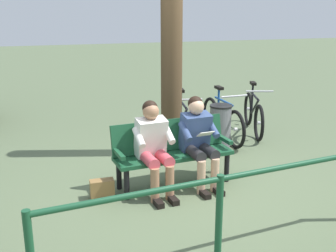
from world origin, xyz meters
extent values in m
plane|color=#566647|center=(0.00, 0.00, 0.00)|extent=(40.00, 40.00, 0.00)
cube|color=#194C2D|center=(0.21, -0.02, 0.42)|extent=(1.64, 0.64, 0.05)
cube|color=#194C2D|center=(0.24, -0.21, 0.66)|extent=(1.60, 0.34, 0.42)
cube|color=#194C2D|center=(-0.54, -0.12, 0.56)|extent=(0.11, 0.40, 0.05)
cube|color=#194C2D|center=(0.96, 0.07, 0.56)|extent=(0.11, 0.40, 0.05)
cylinder|color=black|center=(-0.52, 0.05, 0.20)|extent=(0.07, 0.07, 0.40)
cylinder|color=black|center=(0.90, 0.24, 0.20)|extent=(0.07, 0.07, 0.40)
cylinder|color=black|center=(-0.48, -0.29, 0.20)|extent=(0.07, 0.07, 0.40)
cylinder|color=black|center=(0.95, -0.10, 0.20)|extent=(0.07, 0.07, 0.40)
cube|color=#334772|center=(-0.10, -0.09, 0.71)|extent=(0.42, 0.35, 0.55)
sphere|color=#D8A884|center=(-0.10, -0.07, 1.06)|extent=(0.21, 0.21, 0.21)
sphere|color=black|center=(-0.10, -0.10, 1.10)|extent=(0.20, 0.20, 0.20)
cylinder|color=#262628|center=(-0.23, 0.10, 0.49)|extent=(0.20, 0.42, 0.15)
cylinder|color=#D8A884|center=(-0.25, 0.30, 0.23)|extent=(0.11, 0.11, 0.45)
cube|color=black|center=(-0.26, 0.40, 0.04)|extent=(0.12, 0.23, 0.07)
cylinder|color=#334772|center=(-0.32, 0.01, 0.77)|extent=(0.13, 0.31, 0.23)
cylinder|color=#262628|center=(-0.03, 0.13, 0.49)|extent=(0.20, 0.42, 0.15)
cylinder|color=#D8A884|center=(-0.05, 0.32, 0.23)|extent=(0.11, 0.11, 0.45)
cube|color=black|center=(-0.07, 0.42, 0.04)|extent=(0.12, 0.23, 0.07)
cylinder|color=#334772|center=(0.08, 0.06, 0.77)|extent=(0.13, 0.31, 0.23)
cube|color=silver|center=(-0.14, 0.21, 0.77)|extent=(0.21, 0.15, 0.09)
cube|color=white|center=(0.53, 0.00, 0.71)|extent=(0.42, 0.35, 0.55)
sphere|color=#A87554|center=(0.53, 0.02, 1.06)|extent=(0.21, 0.21, 0.21)
sphere|color=black|center=(0.53, -0.01, 1.10)|extent=(0.20, 0.20, 0.20)
cylinder|color=#D84C59|center=(0.41, 0.18, 0.49)|extent=(0.20, 0.42, 0.15)
cylinder|color=#A87554|center=(0.38, 0.38, 0.23)|extent=(0.11, 0.11, 0.45)
cube|color=black|center=(0.37, 0.48, 0.04)|extent=(0.12, 0.23, 0.07)
cylinder|color=white|center=(0.32, 0.09, 0.77)|extent=(0.13, 0.31, 0.23)
cylinder|color=#D84C59|center=(0.61, 0.21, 0.49)|extent=(0.20, 0.42, 0.15)
cylinder|color=#A87554|center=(0.58, 0.41, 0.23)|extent=(0.11, 0.11, 0.45)
cube|color=black|center=(0.57, 0.51, 0.04)|extent=(0.12, 0.23, 0.07)
cylinder|color=white|center=(0.72, 0.14, 0.77)|extent=(0.13, 0.31, 0.23)
cube|color=olive|center=(1.20, 0.10, 0.12)|extent=(0.30, 0.15, 0.24)
cylinder|color=#4C3823|center=(-0.11, -1.27, 1.95)|extent=(0.34, 0.34, 3.90)
cylinder|color=slate|center=(-0.99, -1.34, 0.35)|extent=(0.36, 0.36, 0.70)
cylinder|color=black|center=(-0.99, -1.34, 0.72)|extent=(0.38, 0.38, 0.03)
torus|color=black|center=(-1.77, -1.44, 0.33)|extent=(0.23, 0.65, 0.66)
cylinder|color=silver|center=(-1.77, -1.44, 0.33)|extent=(0.06, 0.07, 0.06)
torus|color=black|center=(-2.04, -2.43, 0.33)|extent=(0.23, 0.65, 0.66)
cylinder|color=silver|center=(-2.04, -2.43, 0.33)|extent=(0.06, 0.07, 0.06)
cylinder|color=black|center=(-1.91, -1.93, 0.71)|extent=(0.21, 0.62, 0.04)
cylinder|color=black|center=(-1.88, -1.86, 0.51)|extent=(0.20, 0.59, 0.43)
cylinder|color=black|center=(-1.95, -2.11, 0.63)|extent=(0.04, 0.04, 0.55)
cube|color=black|center=(-1.95, -2.11, 0.91)|extent=(0.14, 0.24, 0.05)
cylinder|color=#B2B2B7|center=(-1.80, -1.54, 0.88)|extent=(0.47, 0.16, 0.03)
torus|color=black|center=(-1.21, -1.19, 0.33)|extent=(0.10, 0.66, 0.66)
cylinder|color=silver|center=(-1.21, -1.19, 0.33)|extent=(0.05, 0.06, 0.06)
torus|color=black|center=(-1.15, -2.21, 0.33)|extent=(0.10, 0.66, 0.66)
cylinder|color=silver|center=(-1.15, -2.21, 0.33)|extent=(0.05, 0.06, 0.06)
cylinder|color=#1E519E|center=(-1.18, -1.70, 0.71)|extent=(0.07, 0.63, 0.04)
cylinder|color=#1E519E|center=(-1.19, -1.62, 0.51)|extent=(0.07, 0.60, 0.43)
cylinder|color=#1E519E|center=(-1.17, -1.88, 0.63)|extent=(0.04, 0.04, 0.55)
cube|color=black|center=(-1.17, -1.88, 0.91)|extent=(0.10, 0.22, 0.05)
cylinder|color=#B2B2B7|center=(-1.20, -1.29, 0.88)|extent=(0.48, 0.06, 0.03)
torus|color=black|center=(-0.36, -1.16, 0.33)|extent=(0.14, 0.66, 0.66)
cylinder|color=silver|center=(-0.36, -1.16, 0.33)|extent=(0.06, 0.07, 0.06)
torus|color=black|center=(-0.49, -2.17, 0.33)|extent=(0.14, 0.66, 0.66)
cylinder|color=silver|center=(-0.49, -2.17, 0.33)|extent=(0.06, 0.07, 0.06)
cylinder|color=black|center=(-0.42, -1.66, 0.71)|extent=(0.12, 0.63, 0.04)
cylinder|color=black|center=(-0.41, -1.59, 0.51)|extent=(0.11, 0.60, 0.43)
cylinder|color=black|center=(-0.45, -1.85, 0.63)|extent=(0.04, 0.04, 0.55)
cube|color=black|center=(-0.45, -1.85, 0.91)|extent=(0.12, 0.23, 0.05)
cylinder|color=#B2B2B7|center=(-0.38, -1.26, 0.88)|extent=(0.48, 0.09, 0.03)
cylinder|color=#194C2D|center=(0.26, 1.68, 0.42)|extent=(0.07, 0.07, 0.85)
cylinder|color=#194C2D|center=(0.26, 1.68, 0.81)|extent=(3.45, 0.55, 0.06)
camera|label=1|loc=(1.70, 5.06, 2.41)|focal=45.27mm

